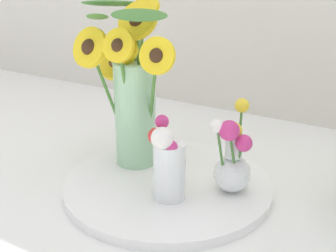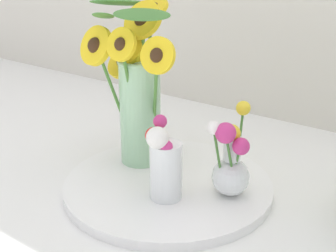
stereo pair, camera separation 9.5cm
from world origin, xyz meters
name	(u,v)px [view 1 (the left image)]	position (x,y,z in m)	size (l,w,h in m)	color
ground_plane	(148,193)	(0.00, 0.00, 0.00)	(6.00, 6.00, 0.00)	white
serving_tray	(168,185)	(0.03, 0.04, 0.01)	(0.44, 0.44, 0.02)	white
mason_jar_sunflowers	(131,89)	(-0.09, 0.08, 0.20)	(0.27, 0.21, 0.37)	#99CC9E
vase_small_center	(168,163)	(0.06, -0.02, 0.10)	(0.08, 0.08, 0.16)	white
vase_bulb_right	(233,159)	(0.16, 0.06, 0.09)	(0.08, 0.12, 0.18)	white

